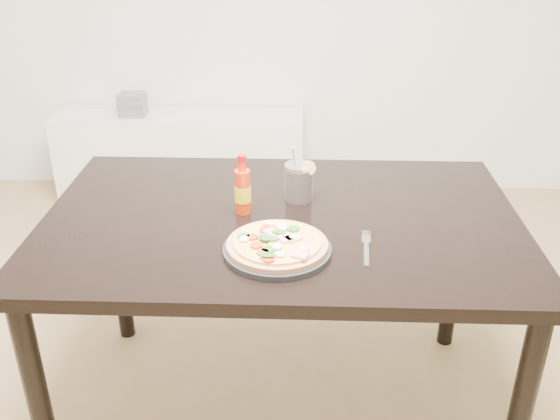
{
  "coord_description": "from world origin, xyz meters",
  "views": [
    {
      "loc": [
        -0.1,
        -1.27,
        1.59
      ],
      "look_at": [
        -0.16,
        0.24,
        0.83
      ],
      "focal_mm": 40.0,
      "sensor_mm": 36.0,
      "label": 1
    }
  ],
  "objects_px": {
    "dining_table": "(282,241)",
    "media_console": "(182,156)",
    "pizza": "(277,244)",
    "hot_sauce_bottle": "(243,190)",
    "fork": "(366,247)",
    "plate": "(277,250)",
    "cola_cup": "(299,183)"
  },
  "relations": [
    {
      "from": "plate",
      "to": "cola_cup",
      "type": "xyz_separation_m",
      "value": [
        0.05,
        0.33,
        0.05
      ]
    },
    {
      "from": "hot_sauce_bottle",
      "to": "cola_cup",
      "type": "relative_size",
      "value": 1.02
    },
    {
      "from": "hot_sauce_bottle",
      "to": "dining_table",
      "type": "bearing_deg",
      "value": -10.42
    },
    {
      "from": "dining_table",
      "to": "fork",
      "type": "height_order",
      "value": "fork"
    },
    {
      "from": "pizza",
      "to": "hot_sauce_bottle",
      "type": "bearing_deg",
      "value": 115.3
    },
    {
      "from": "hot_sauce_bottle",
      "to": "media_console",
      "type": "relative_size",
      "value": 0.13
    },
    {
      "from": "dining_table",
      "to": "plate",
      "type": "height_order",
      "value": "plate"
    },
    {
      "from": "fork",
      "to": "plate",
      "type": "bearing_deg",
      "value": -166.81
    },
    {
      "from": "media_console",
      "to": "pizza",
      "type": "bearing_deg",
      "value": -71.75
    },
    {
      "from": "fork",
      "to": "pizza",
      "type": "bearing_deg",
      "value": -166.89
    },
    {
      "from": "cola_cup",
      "to": "pizza",
      "type": "bearing_deg",
      "value": -99.15
    },
    {
      "from": "pizza",
      "to": "hot_sauce_bottle",
      "type": "height_order",
      "value": "hot_sauce_bottle"
    },
    {
      "from": "media_console",
      "to": "plate",
      "type": "bearing_deg",
      "value": -71.73
    },
    {
      "from": "pizza",
      "to": "fork",
      "type": "distance_m",
      "value": 0.24
    },
    {
      "from": "fork",
      "to": "cola_cup",
      "type": "bearing_deg",
      "value": 126.62
    },
    {
      "from": "hot_sauce_bottle",
      "to": "pizza",
      "type": "bearing_deg",
      "value": -64.7
    },
    {
      "from": "plate",
      "to": "hot_sauce_bottle",
      "type": "relative_size",
      "value": 1.57
    },
    {
      "from": "plate",
      "to": "pizza",
      "type": "height_order",
      "value": "pizza"
    },
    {
      "from": "dining_table",
      "to": "media_console",
      "type": "relative_size",
      "value": 1.0
    },
    {
      "from": "pizza",
      "to": "hot_sauce_bottle",
      "type": "distance_m",
      "value": 0.26
    },
    {
      "from": "cola_cup",
      "to": "plate",
      "type": "bearing_deg",
      "value": -99.05
    },
    {
      "from": "plate",
      "to": "pizza",
      "type": "xyz_separation_m",
      "value": [
        -0.0,
        0.0,
        0.02
      ]
    },
    {
      "from": "dining_table",
      "to": "hot_sauce_bottle",
      "type": "bearing_deg",
      "value": 169.58
    },
    {
      "from": "pizza",
      "to": "fork",
      "type": "relative_size",
      "value": 1.41
    },
    {
      "from": "pizza",
      "to": "cola_cup",
      "type": "xyz_separation_m",
      "value": [
        0.05,
        0.33,
        0.03
      ]
    },
    {
      "from": "pizza",
      "to": "fork",
      "type": "height_order",
      "value": "pizza"
    },
    {
      "from": "dining_table",
      "to": "media_console",
      "type": "distance_m",
      "value": 1.87
    },
    {
      "from": "plate",
      "to": "media_console",
      "type": "height_order",
      "value": "plate"
    },
    {
      "from": "dining_table",
      "to": "media_console",
      "type": "height_order",
      "value": "dining_table"
    },
    {
      "from": "dining_table",
      "to": "hot_sauce_bottle",
      "type": "relative_size",
      "value": 7.67
    },
    {
      "from": "plate",
      "to": "pizza",
      "type": "bearing_deg",
      "value": 157.27
    },
    {
      "from": "plate",
      "to": "cola_cup",
      "type": "distance_m",
      "value": 0.34
    }
  ]
}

